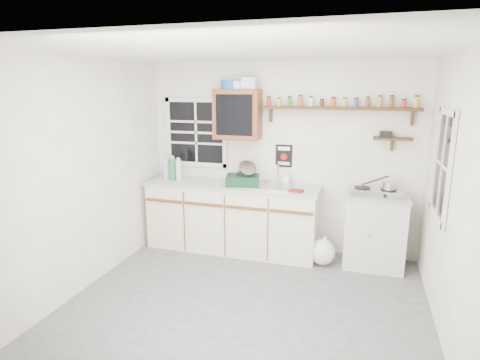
{
  "coord_description": "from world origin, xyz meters",
  "views": [
    {
      "loc": [
        1.03,
        -3.6,
        2.19
      ],
      "look_at": [
        -0.24,
        0.55,
        1.16
      ],
      "focal_mm": 30.0,
      "sensor_mm": 36.0,
      "label": 1
    }
  ],
  "objects_px": {
    "main_cabinet": "(232,217)",
    "upper_cabinet": "(238,114)",
    "spice_shelf": "(339,107)",
    "right_cabinet": "(374,230)",
    "hotplate": "(375,192)",
    "dish_rack": "(244,177)"
  },
  "relations": [
    {
      "from": "spice_shelf",
      "to": "hotplate",
      "type": "bearing_deg",
      "value": -22.83
    },
    {
      "from": "right_cabinet",
      "to": "hotplate",
      "type": "height_order",
      "value": "hotplate"
    },
    {
      "from": "main_cabinet",
      "to": "right_cabinet",
      "type": "height_order",
      "value": "main_cabinet"
    },
    {
      "from": "right_cabinet",
      "to": "main_cabinet",
      "type": "bearing_deg",
      "value": -179.21
    },
    {
      "from": "main_cabinet",
      "to": "spice_shelf",
      "type": "distance_m",
      "value": 1.99
    },
    {
      "from": "upper_cabinet",
      "to": "spice_shelf",
      "type": "distance_m",
      "value": 1.29
    },
    {
      "from": "main_cabinet",
      "to": "upper_cabinet",
      "type": "relative_size",
      "value": 3.55
    },
    {
      "from": "right_cabinet",
      "to": "hotplate",
      "type": "distance_m",
      "value": 0.49
    },
    {
      "from": "upper_cabinet",
      "to": "right_cabinet",
      "type": "bearing_deg",
      "value": -3.76
    },
    {
      "from": "main_cabinet",
      "to": "hotplate",
      "type": "bearing_deg",
      "value": 0.17
    },
    {
      "from": "spice_shelf",
      "to": "hotplate",
      "type": "distance_m",
      "value": 1.12
    },
    {
      "from": "upper_cabinet",
      "to": "hotplate",
      "type": "relative_size",
      "value": 1.03
    },
    {
      "from": "upper_cabinet",
      "to": "spice_shelf",
      "type": "height_order",
      "value": "upper_cabinet"
    },
    {
      "from": "spice_shelf",
      "to": "hotplate",
      "type": "relative_size",
      "value": 3.02
    },
    {
      "from": "main_cabinet",
      "to": "spice_shelf",
      "type": "xyz_separation_m",
      "value": [
        1.31,
        0.21,
        1.47
      ]
    },
    {
      "from": "right_cabinet",
      "to": "spice_shelf",
      "type": "bearing_deg",
      "value": 160.22
    },
    {
      "from": "right_cabinet",
      "to": "upper_cabinet",
      "type": "height_order",
      "value": "upper_cabinet"
    },
    {
      "from": "spice_shelf",
      "to": "upper_cabinet",
      "type": "bearing_deg",
      "value": -176.91
    },
    {
      "from": "dish_rack",
      "to": "main_cabinet",
      "type": "bearing_deg",
      "value": 162.48
    },
    {
      "from": "spice_shelf",
      "to": "hotplate",
      "type": "xyz_separation_m",
      "value": [
        0.49,
        -0.21,
        -0.98
      ]
    },
    {
      "from": "main_cabinet",
      "to": "spice_shelf",
      "type": "height_order",
      "value": "spice_shelf"
    },
    {
      "from": "main_cabinet",
      "to": "spice_shelf",
      "type": "bearing_deg",
      "value": 9.2
    }
  ]
}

